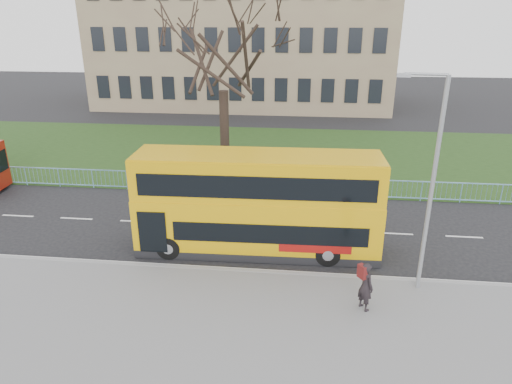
% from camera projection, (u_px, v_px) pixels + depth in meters
% --- Properties ---
extents(ground, '(120.00, 120.00, 0.00)m').
position_uv_depth(ground, '(256.00, 254.00, 18.75)').
color(ground, black).
rests_on(ground, ground).
extents(pavement, '(80.00, 10.50, 0.12)m').
position_uv_depth(pavement, '(230.00, 371.00, 12.48)').
color(pavement, slate).
rests_on(pavement, ground).
extents(kerb, '(80.00, 0.20, 0.14)m').
position_uv_depth(kerb, '(252.00, 272.00, 17.29)').
color(kerb, gray).
rests_on(kerb, ground).
extents(grass_verge, '(80.00, 15.40, 0.08)m').
position_uv_depth(grass_verge, '(278.00, 154.00, 31.98)').
color(grass_verge, '#1D3814').
rests_on(grass_verge, ground).
extents(guard_railing, '(40.00, 0.12, 1.10)m').
position_uv_depth(guard_railing, '(269.00, 185.00, 24.67)').
color(guard_railing, '#76AFD3').
rests_on(guard_railing, ground).
extents(bare_tree, '(8.30, 8.30, 11.86)m').
position_uv_depth(bare_tree, '(223.00, 74.00, 26.14)').
color(bare_tree, black).
rests_on(bare_tree, grass_verge).
extents(civic_building, '(30.00, 15.00, 14.00)m').
position_uv_depth(civic_building, '(245.00, 36.00, 49.14)').
color(civic_building, '#806851').
rests_on(civic_building, ground).
extents(yellow_bus, '(9.80, 2.56, 4.08)m').
position_uv_depth(yellow_bus, '(257.00, 201.00, 18.27)').
color(yellow_bus, '#D8A009').
rests_on(yellow_bus, ground).
extents(pedestrian, '(0.68, 0.74, 1.69)m').
position_uv_depth(pedestrian, '(365.00, 286.00, 14.76)').
color(pedestrian, black).
rests_on(pedestrian, pavement).
extents(street_lamp, '(1.57, 0.31, 7.43)m').
position_uv_depth(street_lamp, '(430.00, 179.00, 14.79)').
color(street_lamp, gray).
rests_on(street_lamp, pavement).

